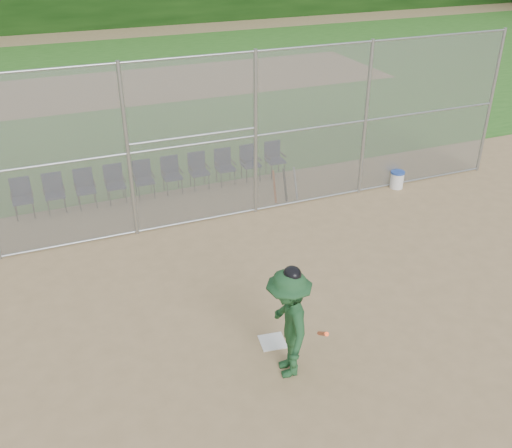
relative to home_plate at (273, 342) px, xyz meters
name	(u,v)px	position (x,y,z in m)	size (l,w,h in m)	color
ground	(310,342)	(0.60, -0.25, -0.01)	(100.00, 100.00, 0.00)	tan
grass_strip	(121,87)	(0.60, 17.75, 0.00)	(100.00, 100.00, 0.00)	#2F6D20
dirt_patch_far	(121,87)	(0.60, 17.75, 0.00)	(24.00, 24.00, 0.00)	tan
backstop_fence	(215,139)	(0.60, 4.75, 2.06)	(16.09, 0.09, 4.00)	gray
home_plate	(273,342)	(0.00, 0.00, 0.00)	(0.44, 0.44, 0.02)	white
batter_at_plate	(288,323)	(-0.07, -0.73, 0.96)	(1.03, 1.43, 2.01)	#1E4D27
water_cooler	(397,179)	(5.70, 4.62, 0.23)	(0.38, 0.38, 0.48)	white
spare_bats	(285,185)	(2.56, 5.09, 0.41)	(0.66, 0.33, 0.84)	#D84C14
chair_0	(23,199)	(-3.78, 6.63, 0.47)	(0.54, 0.52, 0.96)	#101A3C
chair_1	(55,194)	(-3.03, 6.63, 0.47)	(0.54, 0.52, 0.96)	#101A3C
chair_2	(86,189)	(-2.28, 6.63, 0.47)	(0.54, 0.52, 0.96)	#101A3C
chair_3	(115,185)	(-1.53, 6.63, 0.47)	(0.54, 0.52, 0.96)	#101A3C
chair_4	(144,180)	(-0.78, 6.63, 0.47)	(0.54, 0.52, 0.96)	#101A3C
chair_5	(172,176)	(-0.03, 6.63, 0.47)	(0.54, 0.52, 0.96)	#101A3C
chair_6	(199,172)	(0.72, 6.63, 0.47)	(0.54, 0.52, 0.96)	#101A3C
chair_7	(225,167)	(1.46, 6.63, 0.47)	(0.54, 0.52, 0.96)	#101A3C
chair_8	(251,163)	(2.21, 6.63, 0.47)	(0.54, 0.52, 0.96)	#101A3C
chair_9	(275,160)	(2.96, 6.63, 0.47)	(0.54, 0.52, 0.96)	#101A3C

